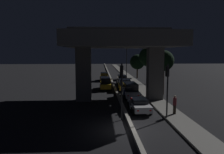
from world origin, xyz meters
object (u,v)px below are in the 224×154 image
object	(u,v)px
car_taxi_yellow_lead_oncoming	(105,83)
car_white_lead	(139,104)
street_lamp	(125,56)
motorcycle_black_filtering_mid	(124,95)
car_taxi_yellow_second_oncoming	(104,76)
traffic_light_left_of_median	(122,82)
traffic_light_right_of_median	(167,82)
car_taxi_yellow_third	(125,84)
car_dark_blue_fourth	(122,80)
car_white_second	(130,90)
pedestrian_on_sidewalk	(175,105)
motorcycle_white_filtering_near	(131,105)

from	to	relation	value
car_taxi_yellow_lead_oncoming	car_white_lead	bearing A→B (deg)	12.61
street_lamp	motorcycle_black_filtering_mid	distance (m)	26.01
car_taxi_yellow_lead_oncoming	car_taxi_yellow_second_oncoming	bearing A→B (deg)	179.66
traffic_light_left_of_median	car_taxi_yellow_lead_oncoming	xyz separation A→B (m)	(-1.02, 16.59, -2.45)
traffic_light_right_of_median	car_white_lead	size ratio (longest dim) A/B	1.09
street_lamp	car_taxi_yellow_third	distance (m)	19.09
car_taxi_yellow_third	car_dark_blue_fourth	distance (m)	6.60
street_lamp	car_white_lead	xyz separation A→B (m)	(-2.15, -31.13, -4.46)
traffic_light_right_of_median	street_lamp	bearing A→B (deg)	89.78
car_white_second	traffic_light_left_of_median	bearing A→B (deg)	165.61
car_taxi_yellow_lead_oncoming	pedestrian_on_sidewalk	bearing A→B (deg)	21.75
car_taxi_yellow_second_oncoming	traffic_light_right_of_median	bearing A→B (deg)	10.68
car_dark_blue_fourth	motorcycle_white_filtering_near	size ratio (longest dim) A/B	2.36
car_taxi_yellow_third	motorcycle_white_filtering_near	bearing A→B (deg)	178.64
car_taxi_yellow_third	car_taxi_yellow_lead_oncoming	world-z (taller)	car_taxi_yellow_lead_oncoming
motorcycle_black_filtering_mid	traffic_light_right_of_median	bearing A→B (deg)	-159.16
car_white_lead	car_taxi_yellow_third	distance (m)	12.65
car_taxi_yellow_third	car_white_lead	bearing A→B (deg)	-177.49
car_white_second	pedestrian_on_sidewalk	size ratio (longest dim) A/B	2.65
car_taxi_yellow_lead_oncoming	car_taxi_yellow_second_oncoming	world-z (taller)	car_taxi_yellow_lead_oncoming
traffic_light_left_of_median	car_white_second	distance (m)	10.40
car_white_second	car_taxi_yellow_second_oncoming	world-z (taller)	car_white_second
car_white_lead	car_white_second	distance (m)	7.03
car_white_second	motorcycle_black_filtering_mid	distance (m)	1.67
car_white_lead	pedestrian_on_sidewalk	size ratio (longest dim) A/B	2.56
motorcycle_white_filtering_near	street_lamp	bearing A→B (deg)	-1.36
car_taxi_yellow_second_oncoming	car_white_second	bearing A→B (deg)	10.21
car_white_lead	motorcycle_white_filtering_near	distance (m)	0.87
traffic_light_right_of_median	car_dark_blue_fourth	world-z (taller)	traffic_light_right_of_median
car_white_second	car_dark_blue_fourth	world-z (taller)	car_white_second
traffic_light_left_of_median	street_lamp	world-z (taller)	street_lamp
street_lamp	car_taxi_yellow_lead_oncoming	bearing A→B (deg)	-106.98
car_taxi_yellow_lead_oncoming	car_dark_blue_fourth	bearing A→B (deg)	148.68
motorcycle_white_filtering_near	pedestrian_on_sidewalk	xyz separation A→B (m)	(4.00, -1.71, 0.46)
traffic_light_right_of_median	pedestrian_on_sidewalk	bearing A→B (deg)	42.95
traffic_light_left_of_median	car_white_second	xyz separation A→B (m)	(2.17, 9.87, -2.47)
car_white_second	traffic_light_right_of_median	bearing A→B (deg)	-170.61
traffic_light_left_of_median	traffic_light_right_of_median	xyz separation A→B (m)	(4.16, 0.00, -0.04)
traffic_light_left_of_median	pedestrian_on_sidewalk	size ratio (longest dim) A/B	2.84
car_taxi_yellow_third	car_taxi_yellow_second_oncoming	world-z (taller)	car_taxi_yellow_third
motorcycle_white_filtering_near	traffic_light_right_of_median	bearing A→B (deg)	-129.63
car_dark_blue_fourth	motorcycle_black_filtering_mid	distance (m)	13.59
car_dark_blue_fourth	traffic_light_left_of_median	bearing A→B (deg)	173.73
car_dark_blue_fourth	car_white_second	bearing A→B (deg)	179.09
car_white_second	car_taxi_yellow_lead_oncoming	distance (m)	7.44
car_taxi_yellow_second_oncoming	motorcycle_white_filtering_near	size ratio (longest dim) A/B	2.47
traffic_light_right_of_median	street_lamp	xyz separation A→B (m)	(0.13, 33.97, 1.71)
traffic_light_left_of_median	motorcycle_black_filtering_mid	world-z (taller)	traffic_light_left_of_median
street_lamp	traffic_light_right_of_median	bearing A→B (deg)	-90.22
car_white_lead	motorcycle_black_filtering_mid	bearing A→B (deg)	6.95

